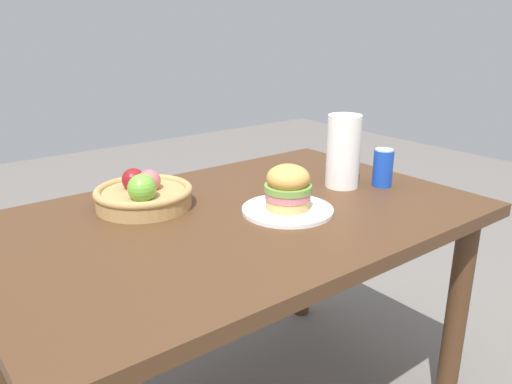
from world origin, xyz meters
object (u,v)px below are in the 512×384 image
at_px(sandwich, 288,187).
at_px(paper_towel_roll, 343,151).
at_px(fruit_basket, 143,194).
at_px(plate, 287,210).
at_px(soda_can, 383,168).

distance_m(sandwich, paper_towel_roll, 0.32).
bearing_deg(fruit_basket, plate, -43.37).
bearing_deg(paper_towel_roll, fruit_basket, 160.15).
bearing_deg(plate, paper_towel_roll, 13.17).
bearing_deg(soda_can, fruit_basket, 157.44).
distance_m(soda_can, fruit_basket, 0.78).
distance_m(plate, fruit_basket, 0.43).
xyz_separation_m(sandwich, paper_towel_roll, (0.30, 0.07, 0.04)).
bearing_deg(fruit_basket, paper_towel_roll, -19.85).
height_order(sandwich, soda_can, sandwich).
height_order(plate, fruit_basket, fruit_basket).
distance_m(fruit_basket, paper_towel_roll, 0.66).
bearing_deg(sandwich, paper_towel_roll, 13.17).
xyz_separation_m(soda_can, paper_towel_roll, (-0.11, 0.08, 0.06)).
height_order(plate, sandwich, sandwich).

